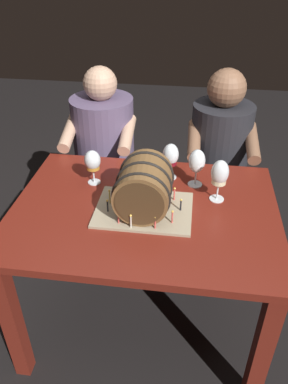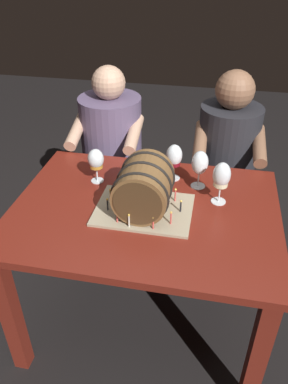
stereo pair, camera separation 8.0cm
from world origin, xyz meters
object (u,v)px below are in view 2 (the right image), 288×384
at_px(wine_glass_amber, 96,160).
at_px(person_seated_left, 113,162).
at_px(wine_glass_red, 174,157).
at_px(dining_table, 145,229).
at_px(barrel_cake, 144,189).
at_px(wine_glass_empty, 200,163).
at_px(person_seated_right, 224,173).
at_px(wine_glass_white, 222,177).

bearing_deg(wine_glass_amber, person_seated_left, 98.36).
relative_size(wine_glass_red, wine_glass_amber, 1.06).
xyz_separation_m(dining_table, wine_glass_amber, (-0.27, 0.18, 0.24)).
xyz_separation_m(barrel_cake, wine_glass_empty, (0.22, 0.25, 0.01)).
height_order(wine_glass_red, person_seated_left, person_seated_left).
height_order(wine_glass_amber, wine_glass_empty, wine_glass_empty).
xyz_separation_m(wine_glass_amber, person_seated_right, (0.63, 0.54, -0.31)).
xyz_separation_m(dining_table, wine_glass_white, (0.32, 0.11, 0.26)).
height_order(barrel_cake, person_seated_left, person_seated_left).
distance_m(wine_glass_empty, person_seated_right, 0.60).
bearing_deg(dining_table, wine_glass_red, 71.92).
height_order(dining_table, wine_glass_empty, wine_glass_empty).
bearing_deg(wine_glass_empty, wine_glass_red, 158.20).
relative_size(dining_table, wine_glass_empty, 6.25).
bearing_deg(wine_glass_red, wine_glass_amber, -164.66).
relative_size(barrel_cake, person_seated_left, 0.36).
bearing_deg(barrel_cake, dining_table, 92.30).
height_order(wine_glass_white, person_seated_left, person_seated_left).
relative_size(dining_table, barrel_cake, 2.81).
height_order(barrel_cake, wine_glass_amber, barrel_cake).
bearing_deg(barrel_cake, wine_glass_red, 73.27).
height_order(dining_table, barrel_cake, barrel_cake).
xyz_separation_m(dining_table, barrel_cake, (0.00, -0.02, 0.24)).
bearing_deg(person_seated_right, dining_table, -116.30).
relative_size(wine_glass_empty, person_seated_left, 0.16).
distance_m(dining_table, barrel_cake, 0.24).
relative_size(wine_glass_amber, person_seated_left, 0.15).
distance_m(barrel_cake, person_seated_left, 0.87).
relative_size(barrel_cake, wine_glass_white, 2.08).
relative_size(wine_glass_amber, wine_glass_empty, 0.92).
bearing_deg(person_seated_right, wine_glass_white, -93.18).
height_order(wine_glass_white, person_seated_right, person_seated_right).
relative_size(dining_table, wine_glass_red, 6.41).
bearing_deg(person_seated_right, person_seated_left, 179.99).
xyz_separation_m(dining_table, wine_glass_red, (0.09, 0.28, 0.24)).
bearing_deg(person_seated_left, wine_glass_empty, -40.62).
bearing_deg(wine_glass_white, wine_glass_amber, 173.96).
distance_m(barrel_cake, wine_glass_white, 0.35).
bearing_deg(person_seated_left, wine_glass_amber, -81.64).
relative_size(barrel_cake, wine_glass_amber, 2.42).
xyz_separation_m(dining_table, wine_glass_empty, (0.22, 0.23, 0.25)).
height_order(wine_glass_red, wine_glass_amber, wine_glass_red).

